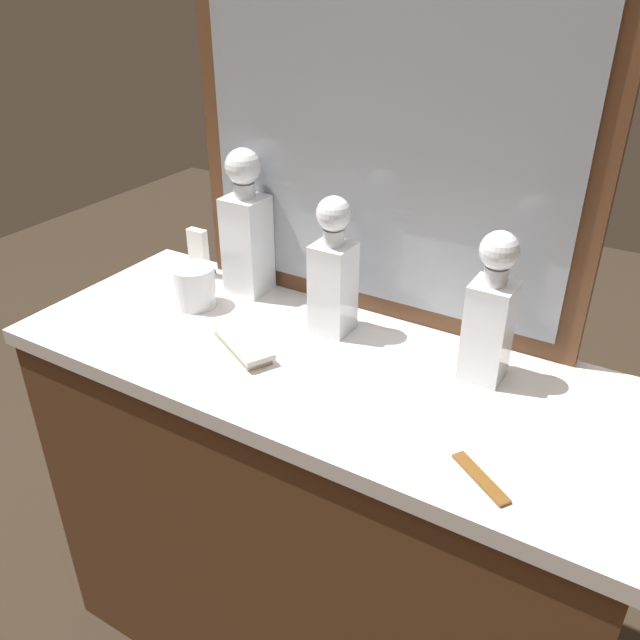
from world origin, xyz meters
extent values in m
cube|color=brown|center=(0.00, 0.00, 0.40)|extent=(1.15, 0.46, 0.81)
cube|color=white|center=(0.00, 0.00, 0.82)|extent=(1.18, 0.47, 0.03)
cube|color=brown|center=(0.00, 0.22, 1.23)|extent=(0.81, 0.03, 0.78)
cube|color=gray|center=(0.00, 0.21, 1.23)|extent=(0.73, 0.01, 0.70)
cube|color=white|center=(0.27, 0.10, 0.93)|extent=(0.07, 0.07, 0.18)
cube|color=#8C4C14|center=(0.27, 0.10, 0.90)|extent=(0.06, 0.06, 0.12)
cylinder|color=white|center=(0.27, 0.10, 1.03)|extent=(0.04, 0.04, 0.03)
sphere|color=white|center=(0.27, 0.10, 1.08)|extent=(0.06, 0.06, 0.06)
cube|color=white|center=(-0.03, 0.10, 0.93)|extent=(0.07, 0.07, 0.18)
cube|color=#8C4C14|center=(-0.03, 0.10, 0.91)|extent=(0.06, 0.06, 0.14)
cylinder|color=white|center=(-0.03, 0.10, 1.03)|extent=(0.04, 0.04, 0.03)
sphere|color=white|center=(-0.03, 0.10, 1.08)|extent=(0.07, 0.07, 0.07)
cube|color=white|center=(-0.28, 0.16, 0.95)|extent=(0.08, 0.08, 0.21)
cube|color=#8C4C14|center=(-0.28, 0.16, 0.91)|extent=(0.07, 0.07, 0.15)
cylinder|color=white|center=(-0.28, 0.16, 1.07)|extent=(0.05, 0.05, 0.03)
sphere|color=white|center=(-0.28, 0.16, 1.12)|extent=(0.07, 0.07, 0.07)
cylinder|color=white|center=(-0.33, 0.04, 0.88)|extent=(0.09, 0.09, 0.09)
cylinder|color=silver|center=(-0.33, 0.04, 0.85)|extent=(0.09, 0.09, 0.01)
cube|color=#B7A88C|center=(-0.14, -0.05, 0.85)|extent=(0.16, 0.11, 0.01)
cube|color=#B7B5AD|center=(-0.14, -0.05, 0.86)|extent=(0.17, 0.13, 0.01)
cube|color=brown|center=(0.36, -0.16, 0.84)|extent=(0.10, 0.08, 0.01)
cube|color=black|center=(-0.42, 0.16, 0.84)|extent=(0.05, 0.05, 0.01)
cube|color=white|center=(-0.42, 0.16, 0.89)|extent=(0.05, 0.02, 0.11)
camera|label=1|loc=(0.52, -0.86, 1.49)|focal=36.72mm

